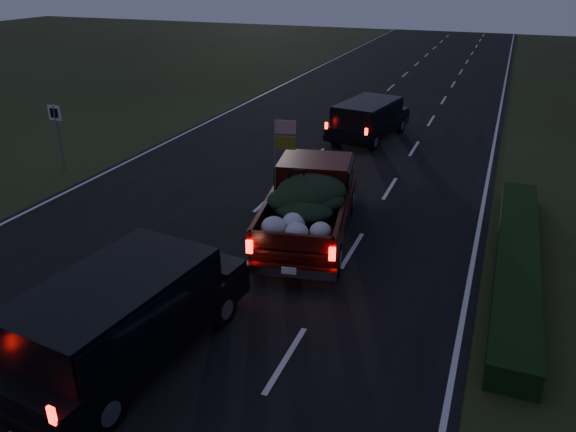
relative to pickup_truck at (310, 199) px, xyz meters
The scene contains 7 objects.
ground 3.87m from the pickup_truck, 125.81° to the right, with size 120.00×120.00×0.00m, color black.
road_asphalt 3.87m from the pickup_truck, 125.81° to the right, with size 14.00×120.00×0.02m, color black.
hedge_row 5.69m from the pickup_truck, ahead, with size 1.00×10.00×0.60m, color black.
route_sign 10.87m from the pickup_truck, 169.40° to the left, with size 0.55×0.08×2.50m.
pickup_truck is the anchor object (origin of this frame).
lead_suv 10.28m from the pickup_truck, 94.55° to the left, with size 2.82×5.13×1.39m.
rear_suv 6.80m from the pickup_truck, 102.89° to the right, with size 2.85×5.60×1.55m.
Camera 1 is at (6.90, -10.89, 7.20)m, focal length 35.00 mm.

